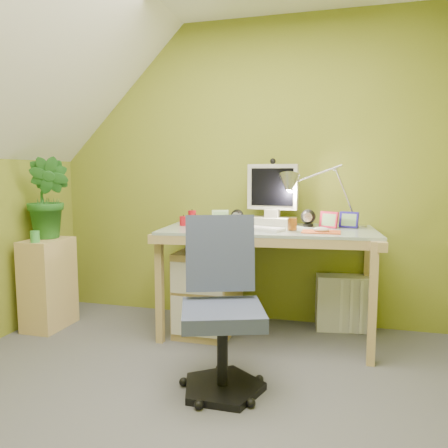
% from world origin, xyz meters
% --- Properties ---
extents(floor, '(3.20, 3.20, 0.01)m').
position_xyz_m(floor, '(0.00, 0.00, -0.01)').
color(floor, '#56565C').
rests_on(floor, ground).
extents(wall_back, '(3.20, 0.01, 2.40)m').
position_xyz_m(wall_back, '(0.00, 1.60, 1.20)').
color(wall_back, olive).
rests_on(wall_back, floor).
extents(desk, '(1.56, 0.88, 0.80)m').
position_xyz_m(desk, '(0.27, 1.23, 0.40)').
color(desk, tan).
rests_on(desk, floor).
extents(monitor, '(0.40, 0.25, 0.52)m').
position_xyz_m(monitor, '(0.27, 1.41, 1.06)').
color(monitor, beige).
rests_on(monitor, desk).
extents(speaker_left, '(0.11, 0.11, 0.12)m').
position_xyz_m(speaker_left, '(0.00, 1.39, 0.86)').
color(speaker_left, black).
rests_on(speaker_left, desk).
extents(speaker_right, '(0.13, 0.13, 0.13)m').
position_xyz_m(speaker_right, '(0.54, 1.39, 0.87)').
color(speaker_right, black).
rests_on(speaker_right, desk).
extents(keyboard, '(0.45, 0.26, 0.02)m').
position_xyz_m(keyboard, '(0.19, 1.09, 0.81)').
color(keyboard, white).
rests_on(keyboard, desk).
extents(mousepad, '(0.26, 0.18, 0.01)m').
position_xyz_m(mousepad, '(0.65, 1.09, 0.81)').
color(mousepad, '#C24B1E').
rests_on(mousepad, desk).
extents(mouse, '(0.11, 0.07, 0.04)m').
position_xyz_m(mouse, '(0.65, 1.09, 0.82)').
color(mouse, white).
rests_on(mouse, mousepad).
extents(amber_tumbler, '(0.07, 0.07, 0.08)m').
position_xyz_m(amber_tumbler, '(0.45, 1.15, 0.85)').
color(amber_tumbler, '#9B5316').
rests_on(amber_tumbler, desk).
extents(candle_cluster, '(0.15, 0.13, 0.11)m').
position_xyz_m(candle_cluster, '(-0.33, 1.24, 0.86)').
color(candle_cluster, '#AA0E18').
rests_on(candle_cluster, desk).
extents(photo_frame_red, '(0.13, 0.08, 0.12)m').
position_xyz_m(photo_frame_red, '(0.69, 1.35, 0.86)').
color(photo_frame_red, red).
rests_on(photo_frame_red, desk).
extents(photo_frame_blue, '(0.14, 0.06, 0.12)m').
position_xyz_m(photo_frame_blue, '(0.83, 1.39, 0.86)').
color(photo_frame_blue, navy).
rests_on(photo_frame_blue, desk).
extents(photo_frame_green, '(0.13, 0.06, 0.11)m').
position_xyz_m(photo_frame_green, '(-0.13, 1.37, 0.86)').
color(photo_frame_green, '#94B77E').
rests_on(photo_frame_green, desk).
extents(desk_lamp, '(0.63, 0.34, 0.65)m').
position_xyz_m(desk_lamp, '(0.72, 1.41, 1.13)').
color(desk_lamp, '#ADADB1').
rests_on(desk_lamp, desk).
extents(side_ledge, '(0.26, 0.40, 0.69)m').
position_xyz_m(side_ledge, '(-1.40, 0.96, 0.35)').
color(side_ledge, tan).
rests_on(side_ledge, floor).
extents(potted_plant, '(0.37, 0.31, 0.63)m').
position_xyz_m(potted_plant, '(-1.40, 1.01, 1.01)').
color(potted_plant, '#256622').
rests_on(potted_plant, side_ledge).
extents(green_cup, '(0.07, 0.07, 0.09)m').
position_xyz_m(green_cup, '(-1.38, 0.81, 0.74)').
color(green_cup, green).
rests_on(green_cup, side_ledge).
extents(task_chair, '(0.63, 0.63, 0.89)m').
position_xyz_m(task_chair, '(0.17, 0.34, 0.45)').
color(task_chair, '#39415E').
rests_on(task_chair, floor).
extents(radiator, '(0.44, 0.23, 0.42)m').
position_xyz_m(radiator, '(0.82, 1.50, 0.21)').
color(radiator, silver).
rests_on(radiator, floor).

